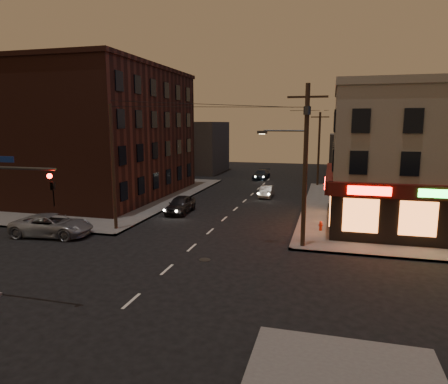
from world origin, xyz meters
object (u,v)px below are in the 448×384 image
(sedan_far, at_px, (261,175))
(suv_cross, at_px, (52,225))
(sedan_mid, at_px, (266,191))
(fire_hydrant, at_px, (321,225))
(sedan_near, at_px, (180,205))

(sedan_far, bearing_deg, suv_cross, -102.99)
(sedan_mid, xyz_separation_m, sedan_far, (-2.87, 13.41, 0.07))
(suv_cross, bearing_deg, sedan_far, -21.78)
(sedan_far, relative_size, fire_hydrant, 6.56)
(suv_cross, xyz_separation_m, sedan_far, (9.24, 32.15, -0.10))
(sedan_far, xyz_separation_m, fire_hydrant, (8.87, -26.36, -0.14))
(sedan_far, bearing_deg, sedan_near, -94.96)
(sedan_mid, height_order, sedan_far, sedan_far)
(sedan_near, distance_m, fire_hydrant, 12.57)
(sedan_mid, distance_m, fire_hydrant, 14.28)
(suv_cross, relative_size, fire_hydrant, 7.92)
(suv_cross, distance_m, fire_hydrant, 19.02)
(sedan_far, distance_m, fire_hydrant, 27.81)
(sedan_near, relative_size, sedan_mid, 1.21)
(fire_hydrant, bearing_deg, sedan_mid, 114.87)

